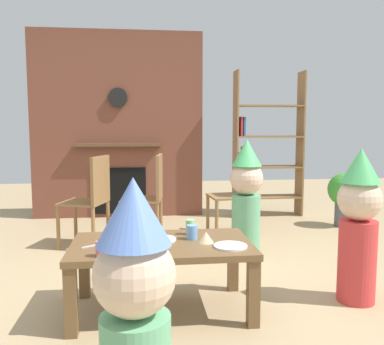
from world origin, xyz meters
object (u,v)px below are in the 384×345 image
Objects in this scene: paper_cup_near_right at (155,244)px; child_in_pink at (359,222)px; child_by_the_chairs at (246,196)px; dining_chair_left at (92,196)px; coffee_table at (162,253)px; paper_plate_front at (160,239)px; child_with_cone_hat at (135,318)px; paper_plate_rear at (230,246)px; paper_cup_near_left at (190,227)px; bookshelf at (263,152)px; potted_plant_tall at (344,194)px; paper_cup_far_left at (101,249)px; dining_chair_right at (237,189)px; birthday_cake_slice at (206,237)px; dining_chair_middle at (150,192)px; paper_cup_center at (192,232)px.

child_in_pink is (1.37, 0.20, 0.05)m from paper_cup_near_right.
dining_chair_left is at bearing -71.86° from child_by_the_chairs.
child_in_pink is at bearing -0.25° from coffee_table.
child_in_pink is 1.16m from child_by_the_chairs.
paper_cup_near_right is 0.48× the size of paper_plate_front.
coffee_table is 1.26m from child_with_cone_hat.
child_with_cone_hat is at bearing -117.08° from paper_plate_rear.
paper_plate_front is at bearing -149.74° from paper_cup_near_left.
bookshelf is 3.14m from paper_plate_rear.
child_in_pink is 2.27m from potted_plant_tall.
paper_plate_rear is 1.24m from child_with_cone_hat.
dining_chair_left is (-2.07, -1.24, -0.34)m from bookshelf.
child_with_cone_hat reaches higher than coffee_table.
paper_cup_far_left is 1.81m from dining_chair_left.
paper_cup_far_left is 1.02m from child_with_cone_hat.
bookshelf is 1.21m from dining_chair_right.
birthday_cake_slice is (0.33, 0.18, -0.02)m from paper_cup_near_right.
child_in_pink is 2.16m from dining_chair_middle.
birthday_cake_slice is at bearing 137.36° from dining_chair_left.
dining_chair_middle is (-0.32, 1.70, 0.03)m from birthday_cake_slice.
paper_cup_near_right is at bearing -102.79° from coffee_table.
dining_chair_right is (1.03, 3.02, -0.03)m from child_with_cone_hat.
bookshelf is at bearing 67.24° from birthday_cake_slice.
child_by_the_chairs is (1.16, 1.28, 0.07)m from paper_cup_far_left.
dining_chair_right is at bearing -168.08° from potted_plant_tall.
coffee_table is 12.92× the size of paper_cup_far_left.
paper_cup_near_left is 1.00× the size of paper_cup_near_right.
child_by_the_chairs is at bearing 51.96° from coffee_table.
paper_cup_center is 0.09× the size of child_by_the_chairs.
paper_cup_far_left is 1.73m from child_by_the_chairs.
dining_chair_left is at bearing 111.63° from coffee_table.
bookshelf is 4.35m from child_with_cone_hat.
paper_cup_near_right is 2.19m from dining_chair_right.
child_with_cone_hat is at bearing -96.72° from coffee_table.
paper_plate_front is at bearing 129.80° from dining_chair_left.
paper_cup_near_left reaches higher than paper_cup_center.
child_with_cone_hat is at bearing -95.96° from paper_plate_front.
dining_chair_left is 1.41× the size of potted_plant_tall.
paper_plate_rear is (0.77, 0.10, -0.04)m from paper_cup_far_left.
bookshelf is at bearing 137.51° from potted_plant_tall.
child_by_the_chairs is 1.19× the size of dining_chair_middle.
dining_chair_left reaches higher than paper_cup_near_right.
coffee_table is at bearing -79.66° from paper_plate_front.
paper_plate_front is 0.47m from paper_plate_rear.
paper_plate_rear is at bearing 7.24° from paper_cup_near_right.
paper_cup_near_left is 0.10× the size of child_in_pink.
paper_cup_center is at bearing -114.80° from bookshelf.
dining_chair_left reaches higher than paper_cup_far_left.
bookshelf reaches higher than potted_plant_tall.
child_in_pink is at bearing -3.45° from paper_cup_center.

